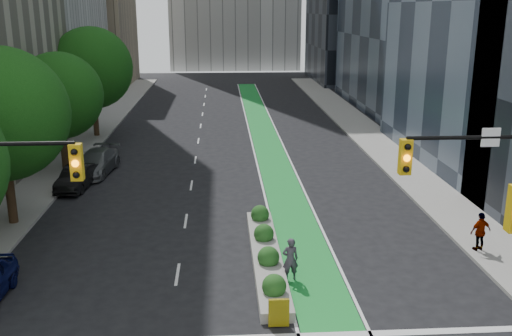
{
  "coord_description": "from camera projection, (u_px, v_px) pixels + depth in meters",
  "views": [
    {
      "loc": [
        -0.63,
        -15.21,
        10.44
      ],
      "look_at": [
        1.01,
        11.05,
        3.0
      ],
      "focal_mm": 40.0,
      "sensor_mm": 36.0,
      "label": 1
    }
  ],
  "objects": [
    {
      "name": "cyclist",
      "position": [
        290.0,
        259.0,
        22.4
      ],
      "size": [
        0.69,
        0.49,
        1.78
      ],
      "primitive_type": "imported",
      "rotation": [
        0.0,
        0.0,
        3.25
      ],
      "color": "#3C3641",
      "rests_on": "ground"
    },
    {
      "name": "bike_lane_paint",
      "position": [
        266.0,
        140.0,
        46.47
      ],
      "size": [
        2.2,
        70.0,
        0.01
      ],
      "primitive_type": "cube",
      "color": "#198A31",
      "rests_on": "ground"
    },
    {
      "name": "pedestrian_far",
      "position": [
        480.0,
        232.0,
        24.81
      ],
      "size": [
        1.1,
        0.67,
        1.74
      ],
      "primitive_type": "imported",
      "rotation": [
        0.0,
        0.0,
        3.4
      ],
      "color": "gray",
      "rests_on": "sidewalk_right"
    },
    {
      "name": "sidewalk_right",
      "position": [
        390.0,
        152.0,
        42.18
      ],
      "size": [
        3.6,
        90.0,
        0.15
      ],
      "primitive_type": "cube",
      "color": "gray",
      "rests_on": "ground"
    },
    {
      "name": "median_planter",
      "position": [
        266.0,
        253.0,
        24.21
      ],
      "size": [
        1.2,
        10.26,
        1.1
      ],
      "color": "gray",
      "rests_on": "ground"
    },
    {
      "name": "sidewalk_left",
      "position": [
        66.0,
        157.0,
        40.77
      ],
      "size": [
        3.6,
        90.0,
        0.15
      ],
      "primitive_type": "cube",
      "color": "gray",
      "rests_on": "ground"
    },
    {
      "name": "tree_midfar",
      "position": [
        59.0,
        96.0,
        36.61
      ],
      "size": [
        5.6,
        5.6,
        7.76
      ],
      "color": "black",
      "rests_on": "ground"
    },
    {
      "name": "parked_car_left_mid",
      "position": [
        77.0,
        178.0,
        33.85
      ],
      "size": [
        1.86,
        4.25,
        1.36
      ],
      "primitive_type": "imported",
      "rotation": [
        0.0,
        0.0,
        -0.1
      ],
      "color": "black",
      "rests_on": "ground"
    },
    {
      "name": "parked_car_left_far",
      "position": [
        96.0,
        162.0,
        36.91
      ],
      "size": [
        2.72,
        5.37,
        1.5
      ],
      "primitive_type": "imported",
      "rotation": [
        0.0,
        0.0,
        -0.12
      ],
      "color": "#56585B",
      "rests_on": "ground"
    },
    {
      "name": "tree_mid",
      "position": [
        1.0,
        114.0,
        26.83
      ],
      "size": [
        6.4,
        6.4,
        8.78
      ],
      "color": "black",
      "rests_on": "ground"
    },
    {
      "name": "tree_far",
      "position": [
        92.0,
        68.0,
        46.01
      ],
      "size": [
        6.6,
        6.6,
        9.0
      ],
      "color": "black",
      "rests_on": "ground"
    }
  ]
}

